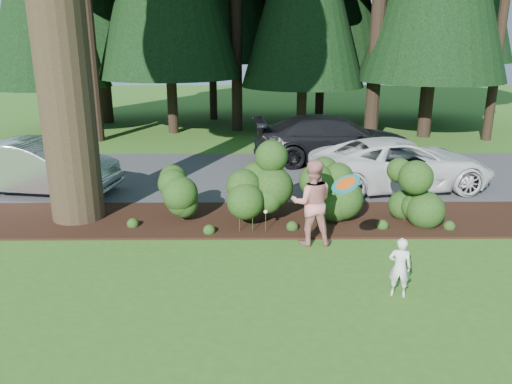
{
  "coord_description": "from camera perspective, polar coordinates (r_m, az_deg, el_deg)",
  "views": [
    {
      "loc": [
        -0.32,
        -8.28,
        4.3
      ],
      "look_at": [
        -0.23,
        1.4,
        1.3
      ],
      "focal_mm": 35.0,
      "sensor_mm": 36.0,
      "label": 1
    }
  ],
  "objects": [
    {
      "name": "car_dark_suv",
      "position": [
        18.07,
        8.87,
        6.02
      ],
      "size": [
        5.87,
        2.76,
        1.65
      ],
      "primitive_type": "imported",
      "rotation": [
        0.0,
        0.0,
        1.65
      ],
      "color": "black",
      "rests_on": "driveway"
    },
    {
      "name": "shrub_row",
      "position": [
        11.99,
        4.71,
        0.23
      ],
      "size": [
        6.53,
        1.6,
        1.61
      ],
      "color": "#1B3C12",
      "rests_on": "ground"
    },
    {
      "name": "ground",
      "position": [
        9.33,
        1.52,
        -10.22
      ],
      "size": [
        80.0,
        80.0,
        0.0
      ],
      "primitive_type": "plane",
      "color": "#365D1A",
      "rests_on": "ground"
    },
    {
      "name": "adult",
      "position": [
        10.7,
        6.39,
        -1.22
      ],
      "size": [
        0.91,
        0.71,
        1.87
      ],
      "primitive_type": "imported",
      "rotation": [
        0.0,
        0.0,
        3.14
      ],
      "color": "red",
      "rests_on": "ground"
    },
    {
      "name": "driveway",
      "position": [
        16.35,
        0.6,
        2.02
      ],
      "size": [
        22.0,
        6.0,
        0.03
      ],
      "primitive_type": "cube",
      "color": "#38383A",
      "rests_on": "ground"
    },
    {
      "name": "frisbee",
      "position": [
        8.33,
        10.23,
        0.9
      ],
      "size": [
        0.5,
        0.49,
        0.34
      ],
      "color": "#166F79",
      "rests_on": "ground"
    },
    {
      "name": "child",
      "position": [
        8.98,
        16.1,
        -8.26
      ],
      "size": [
        0.44,
        0.34,
        1.08
      ],
      "primitive_type": "imported",
      "rotation": [
        0.0,
        0.0,
        2.9
      ],
      "color": "silver",
      "rests_on": "ground"
    },
    {
      "name": "lily_cluster",
      "position": [
        11.33,
        -0.4,
        -2.39
      ],
      "size": [
        0.69,
        0.09,
        0.57
      ],
      "color": "#1B3C12",
      "rests_on": "ground"
    },
    {
      "name": "car_white_suv",
      "position": [
        15.27,
        16.26,
        3.12
      ],
      "size": [
        5.54,
        3.07,
        1.47
      ],
      "primitive_type": "imported",
      "rotation": [
        0.0,
        0.0,
        1.7
      ],
      "color": "silver",
      "rests_on": "driveway"
    },
    {
      "name": "car_silver_wagon",
      "position": [
        15.53,
        -23.85,
        2.66
      ],
      "size": [
        4.81,
        2.33,
        1.52
      ],
      "primitive_type": "imported",
      "rotation": [
        0.0,
        0.0,
        1.41
      ],
      "color": "#BBBBC0",
      "rests_on": "driveway"
    },
    {
      "name": "mulch_bed",
      "position": [
        12.3,
        0.99,
        -3.13
      ],
      "size": [
        16.0,
        2.5,
        0.05
      ],
      "primitive_type": "cube",
      "color": "black",
      "rests_on": "ground"
    }
  ]
}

